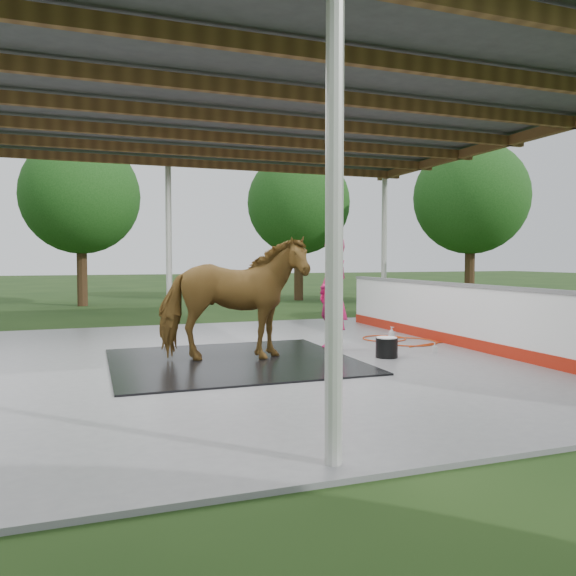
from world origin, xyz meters
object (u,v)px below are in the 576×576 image
object	(u,v)px
dasher_board	(457,316)
handler	(333,293)
wash_bucket	(387,347)
horse	(233,299)

from	to	relation	value
dasher_board	handler	distance (m)	2.41
dasher_board	handler	xyz separation A→B (m)	(-2.34, 0.35, 0.45)
handler	wash_bucket	distance (m)	1.41
dasher_board	wash_bucket	world-z (taller)	dasher_board
horse	wash_bucket	world-z (taller)	horse
handler	dasher_board	bearing A→B (deg)	77.10
handler	wash_bucket	size ratio (longest dim) A/B	5.56
horse	handler	distance (m)	2.04
horse	handler	size ratio (longest dim) A/B	1.14
wash_bucket	horse	bearing A→B (deg)	169.40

